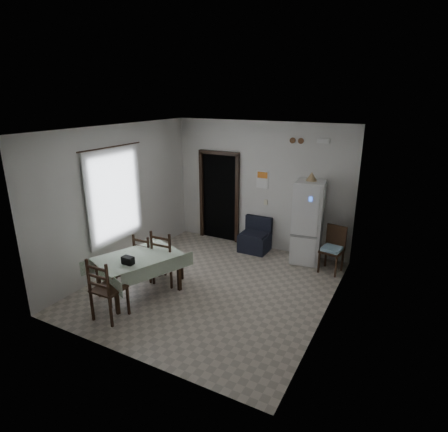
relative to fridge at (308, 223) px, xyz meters
name	(u,v)px	position (x,y,z in m)	size (l,w,h in m)	color
ground	(212,286)	(-1.24, -1.93, -0.88)	(4.50, 4.50, 0.00)	#A59887
ceiling	(210,129)	(-1.24, -1.93, 2.02)	(4.20, 4.50, 0.02)	white
wall_back	(260,186)	(-1.24, 0.32, 0.57)	(4.20, 0.02, 2.90)	silver
wall_front	(121,261)	(-1.24, -4.18, 0.57)	(4.20, 0.02, 2.90)	silver
wall_left	(120,198)	(-3.34, -1.93, 0.57)	(0.02, 4.50, 2.90)	silver
wall_right	(331,233)	(0.86, -1.93, 0.57)	(0.02, 4.50, 2.90)	silver
doorway	(224,195)	(-2.29, 0.52, 0.18)	(1.06, 0.52, 2.22)	black
window_recess	(111,195)	(-3.39, -2.13, 0.67)	(0.10, 1.20, 1.60)	silver
curtain	(115,196)	(-3.28, -2.13, 0.67)	(0.02, 1.45, 1.85)	silver
curtain_rod	(111,147)	(-3.27, -2.13, 1.62)	(0.02, 0.02, 1.60)	black
calendar	(262,179)	(-1.19, 0.31, 0.74)	(0.28, 0.02, 0.40)	white
calendar_image	(262,175)	(-1.19, 0.30, 0.84)	(0.24, 0.01, 0.14)	orange
light_switch	(266,202)	(-1.09, 0.31, 0.22)	(0.08, 0.02, 0.12)	beige
vent_left	(293,140)	(-0.54, 0.30, 1.64)	(0.12, 0.12, 0.03)	brown
vent_right	(301,141)	(-0.36, 0.30, 1.64)	(0.12, 0.12, 0.03)	brown
emergency_light	(324,141)	(0.11, 0.28, 1.67)	(0.25, 0.07, 0.09)	white
fridge	(308,223)	(0.00, 0.00, 0.00)	(0.57, 0.57, 1.77)	silver
tan_cone	(312,176)	(-0.01, 0.05, 0.97)	(0.22, 0.22, 0.18)	tan
navy_seat	(255,235)	(-1.21, 0.00, -0.50)	(0.63, 0.61, 0.77)	black
corner_chair	(332,250)	(0.58, -0.26, -0.41)	(0.41, 0.41, 0.95)	black
dining_table	(139,275)	(-2.25, -2.75, -0.52)	(0.92, 1.41, 0.73)	#B3C7AA
black_bag	(128,260)	(-2.19, -3.07, -0.09)	(0.20, 0.12, 0.13)	black
dining_chair_far_left	(148,255)	(-2.51, -2.19, -0.42)	(0.40, 0.40, 0.93)	black
dining_chair_far_right	(167,256)	(-2.07, -2.15, -0.35)	(0.46, 0.46, 1.07)	black
dining_chair_near_head	(109,288)	(-2.16, -3.57, -0.35)	(0.46, 0.46, 1.07)	black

